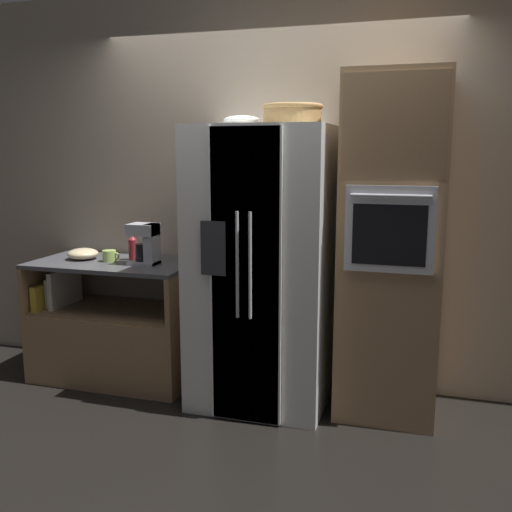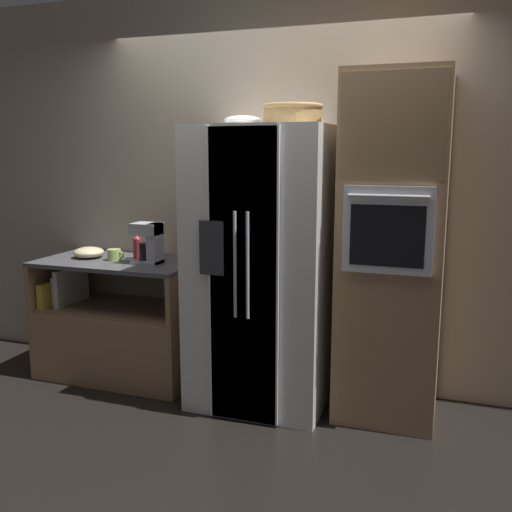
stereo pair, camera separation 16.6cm
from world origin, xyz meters
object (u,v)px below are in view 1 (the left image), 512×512
Objects in this scene: refrigerator at (263,267)px; fruit_bowl at (242,120)px; bottle_tall at (133,247)px; mug at (110,256)px; wall_oven at (392,248)px; wicker_basket at (292,114)px; mixing_bowl at (83,254)px; coffee_maker at (146,242)px.

refrigerator is 7.81× the size of fruit_bowl.
bottle_tall reaches higher than mug.
refrigerator is 0.96m from fruit_bowl.
fruit_bowl is at bearing -9.79° from bottle_tall.
wall_oven is 9.10× the size of fruit_bowl.
refrigerator is at bearing -174.72° from wall_oven.
wicker_basket is 1.88m from mixing_bowl.
mug is at bearing 176.37° from wicker_basket.
wall_oven is 1.87m from bottle_tall.
refrigerator is 1.41m from mixing_bowl.
mug is 0.58× the size of mixing_bowl.
fruit_bowl is (-0.14, 0.00, 0.95)m from refrigerator.
wall_oven reaches higher than refrigerator.
bottle_tall is (-0.90, 0.16, -0.89)m from fruit_bowl.
refrigerator reaches higher than mixing_bowl.
refrigerator is 1.17m from mug.
wicker_basket is at bearing -3.52° from coffee_maker.
refrigerator is 0.84m from wall_oven.
coffee_maker reaches higher than mug.
bottle_tall is (-1.24, 0.19, -0.92)m from wicker_basket.
bottle_tall is at bearing 177.54° from wall_oven.
wicker_basket is at bearing -3.82° from mixing_bowl.
wall_oven reaches higher than fruit_bowl.
bottle_tall is at bearing 171.49° from refrigerator.
fruit_bowl is (-0.96, -0.08, 0.79)m from wall_oven.
refrigerator is 0.87m from coffee_maker.
coffee_maker is at bearing 176.48° from wicker_basket.
wicker_basket reaches higher than coffee_maker.
wall_oven is 16.36× the size of mug.
coffee_maker is (0.31, -0.02, 0.12)m from mug.
mixing_bowl is at bearing -167.20° from bottle_tall.
wicker_basket is 1.37m from coffee_maker.
mixing_bowl is (-0.24, 0.02, 0.00)m from mug.
mixing_bowl is at bearing 177.07° from refrigerator.
refrigerator reaches higher than coffee_maker.
mug is 0.24m from mixing_bowl.
wall_oven is 5.71× the size of wicker_basket.
mixing_bowl is (-2.23, -0.00, -0.15)m from wall_oven.
refrigerator is 8.13× the size of mixing_bowl.
mug is at bearing -4.92° from mixing_bowl.
mixing_bowl is 0.78× the size of coffee_maker.
fruit_bowl is 1.58m from mixing_bowl.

